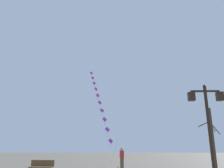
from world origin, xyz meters
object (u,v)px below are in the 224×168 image
Objects in this scene: kite_flyer at (122,158)px; park_bench at (41,167)px; twin_lantern_lamp_post at (208,114)px; kite_train at (100,102)px; bare_tree at (213,137)px.

kite_flyer reaches higher than park_bench.
kite_train is (-6.04, 17.00, 3.97)m from twin_lantern_lamp_post.
kite_train is 13.80m from park_bench.
bare_tree is (3.42, 7.95, -0.67)m from twin_lantern_lamp_post.
twin_lantern_lamp_post is at bearing -113.24° from bare_tree.
kite_flyer is 6.12m from park_bench.
kite_flyer is 7.23m from bare_tree.
park_bench is (-12.33, -2.70, -1.99)m from bare_tree.
kite_train is 10.92m from kite_flyer.
park_bench is (-5.27, -3.07, -0.45)m from kite_flyer.
twin_lantern_lamp_post reaches higher than park_bench.
kite_flyer is at bearing 177.01° from bare_tree.
kite_flyer is 0.36× the size of bare_tree.
twin_lantern_lamp_post is 0.94× the size of bare_tree.
park_bench is at bearing -167.63° from bare_tree.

